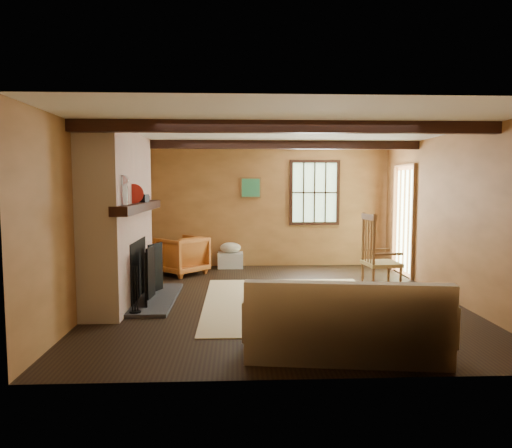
{
  "coord_description": "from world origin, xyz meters",
  "views": [
    {
      "loc": [
        -0.59,
        -6.51,
        1.67
      ],
      "look_at": [
        -0.29,
        0.4,
        1.07
      ],
      "focal_mm": 32.0,
      "sensor_mm": 36.0,
      "label": 1
    }
  ],
  "objects": [
    {
      "name": "ground",
      "position": [
        0.0,
        0.0,
        0.0
      ],
      "size": [
        5.5,
        5.5,
        0.0
      ],
      "primitive_type": "plane",
      "color": "black",
      "rests_on": "ground"
    },
    {
      "name": "room_envelope",
      "position": [
        0.22,
        0.26,
        1.63
      ],
      "size": [
        5.02,
        5.52,
        2.44
      ],
      "color": "#AF743E",
      "rests_on": "ground"
    },
    {
      "name": "fireplace",
      "position": [
        -2.23,
        -0.0,
        1.1
      ],
      "size": [
        1.02,
        2.3,
        2.4
      ],
      "color": "#A64940",
      "rests_on": "ground"
    },
    {
      "name": "rug",
      "position": [
        0.2,
        -0.2,
        0.0
      ],
      "size": [
        2.5,
        3.0,
        0.01
      ],
      "primitive_type": "cube",
      "color": "#D1B98B",
      "rests_on": "ground"
    },
    {
      "name": "rocking_chair",
      "position": [
        1.55,
        0.2,
        0.52
      ],
      "size": [
        0.94,
        0.55,
        1.24
      ],
      "rotation": [
        0.0,
        0.0,
        1.66
      ],
      "color": "tan",
      "rests_on": "ground"
    },
    {
      "name": "sofa",
      "position": [
        0.47,
        -2.19,
        0.28
      ],
      "size": [
        2.03,
        1.1,
        0.78
      ],
      "rotation": [
        0.0,
        0.0,
        -0.13
      ],
      "color": "beige",
      "rests_on": "ground"
    },
    {
      "name": "firewood_pile",
      "position": [
        -2.03,
        2.6,
        0.12
      ],
      "size": [
        0.68,
        0.12,
        0.25
      ],
      "color": "brown",
      "rests_on": "ground"
    },
    {
      "name": "laundry_basket",
      "position": [
        -0.72,
        2.55,
        0.15
      ],
      "size": [
        0.5,
        0.38,
        0.3
      ],
      "primitive_type": "cube",
      "rotation": [
        0.0,
        0.0,
        0.01
      ],
      "color": "silver",
      "rests_on": "ground"
    },
    {
      "name": "basket_pillow",
      "position": [
        -0.72,
        2.55,
        0.4
      ],
      "size": [
        0.51,
        0.47,
        0.21
      ],
      "primitive_type": "ellipsoid",
      "rotation": [
        0.0,
        0.0,
        -0.38
      ],
      "color": "beige",
      "rests_on": "laundry_basket"
    },
    {
      "name": "armchair",
      "position": [
        -1.61,
        1.92,
        0.36
      ],
      "size": [
        1.09,
        1.09,
        0.71
      ],
      "primitive_type": "imported",
      "rotation": [
        0.0,
        0.0,
        -2.33
      ],
      "color": "#BF6026",
      "rests_on": "ground"
    }
  ]
}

